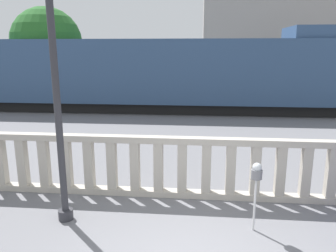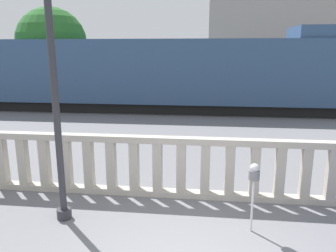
# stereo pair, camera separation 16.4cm
# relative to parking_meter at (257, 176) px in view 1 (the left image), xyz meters

# --- Properties ---
(balustrade) EXTENTS (17.96, 0.24, 1.38)m
(balustrade) POSITION_rel_parking_meter_xyz_m (-1.11, 1.28, -0.37)
(balustrade) COLOR #ADA599
(balustrade) RESTS_ON ground
(parking_meter) EXTENTS (0.19, 0.19, 1.29)m
(parking_meter) POSITION_rel_parking_meter_xyz_m (0.00, 0.00, 0.00)
(parking_meter) COLOR silver
(parking_meter) RESTS_ON ground
(train_near) EXTENTS (26.87, 3.17, 4.34)m
(train_near) POSITION_rel_parking_meter_xyz_m (-6.90, 11.94, 0.90)
(train_near) COLOR black
(train_near) RESTS_ON ground
(building_block) EXTENTS (11.85, 7.78, 13.24)m
(building_block) POSITION_rel_parking_meter_xyz_m (5.14, 26.68, 5.56)
(building_block) COLOR gray
(building_block) RESTS_ON ground
(tree_left) EXTENTS (3.86, 3.86, 5.55)m
(tree_left) POSITION_rel_parking_meter_xyz_m (-9.55, 12.55, 2.55)
(tree_left) COLOR brown
(tree_left) RESTS_ON ground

